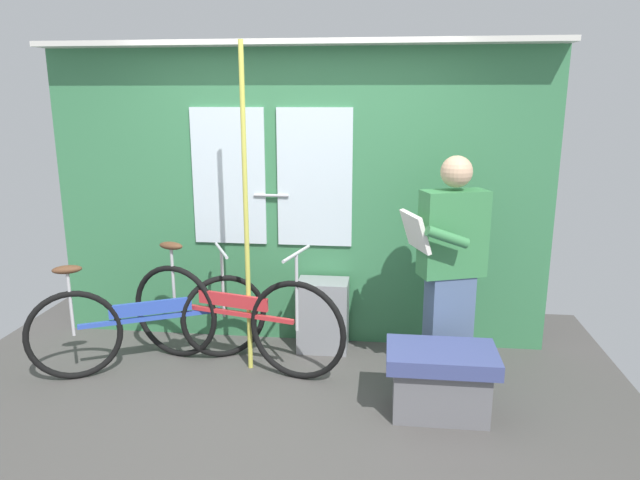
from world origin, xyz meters
TOP-DOWN VIEW (x-y plane):
  - ground_plane at (0.00, 0.00)m, footprint 5.04×3.82m
  - train_door_wall at (-0.01, 1.10)m, footprint 4.04×0.28m
  - bicycle_near_door at (-0.40, 0.50)m, footprint 1.75×0.60m
  - bicycle_leaning_behind at (-1.02, 0.41)m, footprint 1.60×0.86m
  - passenger_reading_newspaper at (1.18, 0.46)m, footprint 0.62×0.55m
  - trash_bin_by_wall at (0.24, 0.89)m, footprint 0.40×0.28m
  - handrail_pole at (-0.28, 0.49)m, footprint 0.04×0.04m
  - bench_seat_corner at (1.10, -0.02)m, footprint 0.70×0.44m

SIDE VIEW (x-z plane):
  - ground_plane at x=0.00m, z-range -0.04..0.00m
  - bench_seat_corner at x=1.10m, z-range 0.02..0.47m
  - trash_bin_by_wall at x=0.24m, z-range 0.00..0.58m
  - bicycle_leaning_behind at x=-1.02m, z-range -0.08..0.81m
  - bicycle_near_door at x=-0.40m, z-range -0.08..0.88m
  - passenger_reading_newspaper at x=1.18m, z-range 0.04..1.68m
  - handrail_pole at x=-0.28m, z-range 0.00..2.39m
  - train_door_wall at x=-0.01m, z-range 0.05..2.48m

